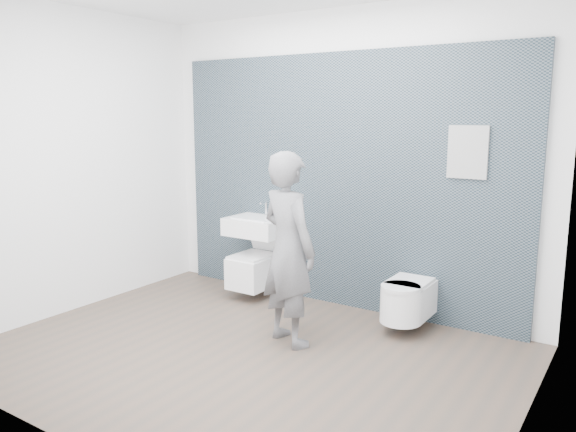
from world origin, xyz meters
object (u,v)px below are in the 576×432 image
Objects in this scene: toilet_rounded at (406,300)px; washbasin at (257,226)px; toilet_square at (255,268)px; visitor at (288,249)px.

washbasin is at bearing 177.26° from toilet_rounded.
visitor is at bearing -40.48° from toilet_square.
visitor reaches higher than toilet_square.
toilet_square reaches higher than toilet_rounded.
toilet_rounded is 0.38× the size of visitor.
toilet_square is 1.30m from visitor.
visitor is at bearing -41.92° from washbasin.
toilet_square is at bearing 178.69° from toilet_rounded.
toilet_rounded is at bearing -1.31° from toilet_square.
washbasin reaches higher than toilet_square.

